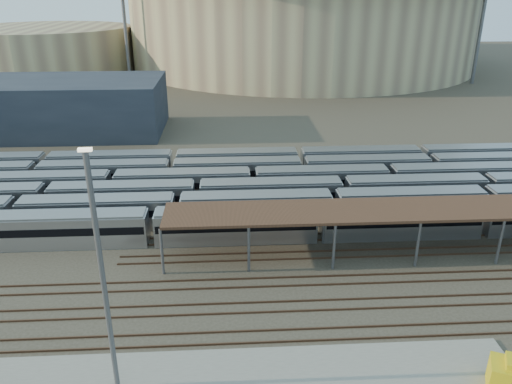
{
  "coord_description": "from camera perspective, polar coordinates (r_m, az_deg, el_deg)",
  "views": [
    {
      "loc": [
        -1.25,
        -42.13,
        26.9
      ],
      "look_at": [
        1.92,
        12.0,
        4.16
      ],
      "focal_mm": 35.0,
      "sensor_mm": 36.0,
      "label": 1
    }
  ],
  "objects": [
    {
      "name": "secondary_arena",
      "position": [
        182.96,
        -22.85,
        14.81
      ],
      "size": [
        56.0,
        56.0,
        14.0
      ],
      "primitive_type": "cylinder",
      "color": "tan",
      "rests_on": "ground"
    },
    {
      "name": "service_building",
      "position": [
        105.13,
        -22.28,
        9.05
      ],
      "size": [
        42.0,
        20.0,
        10.0
      ],
      "primitive_type": "cube",
      "color": "#1E232D",
      "rests_on": "ground"
    },
    {
      "name": "subway_trains",
      "position": [
        65.65,
        -5.01,
        0.18
      ],
      "size": [
        130.23,
        23.9,
        3.6
      ],
      "color": "#A5A4A9",
      "rests_on": "ground"
    },
    {
      "name": "empty_tracks",
      "position": [
        45.81,
        -1.18,
        -13.07
      ],
      "size": [
        170.0,
        9.62,
        0.18
      ],
      "color": "#4C3323",
      "rests_on": "ground"
    },
    {
      "name": "floodlight_0",
      "position": [
        154.95,
        -14.93,
        19.73
      ],
      "size": [
        4.0,
        1.0,
        38.4
      ],
      "color": "#5A5A5F",
      "rests_on": "ground"
    },
    {
      "name": "ground",
      "position": [
        50.0,
        -1.41,
        -9.8
      ],
      "size": [
        420.0,
        420.0,
        0.0
      ],
      "primitive_type": "plane",
      "color": "#383026",
      "rests_on": "ground"
    },
    {
      "name": "yard_light_pole",
      "position": [
        34.15,
        -17.09,
        -9.51
      ],
      "size": [
        0.82,
        0.36,
        17.92
      ],
      "color": "#5A5A5F",
      "rests_on": "apron"
    },
    {
      "name": "floodlight_3",
      "position": [
        202.41,
        -6.23,
        20.86
      ],
      "size": [
        4.0,
        1.0,
        38.4
      ],
      "color": "#5A5A5F",
      "rests_on": "ground"
    },
    {
      "name": "stadium",
      "position": [
        184.3,
        5.14,
        19.42
      ],
      "size": [
        124.0,
        124.0,
        32.5
      ],
      "color": "tan",
      "rests_on": "ground"
    },
    {
      "name": "inspection_shed",
      "position": [
        56.11,
        21.46,
        -1.91
      ],
      "size": [
        60.3,
        6.0,
        5.3
      ],
      "color": "#5A5A5F",
      "rests_on": "ground"
    },
    {
      "name": "floodlight_2",
      "position": [
        159.11,
        24.62,
        18.59
      ],
      "size": [
        4.0,
        1.0,
        38.4
      ],
      "color": "#5A5A5F",
      "rests_on": "ground"
    }
  ]
}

